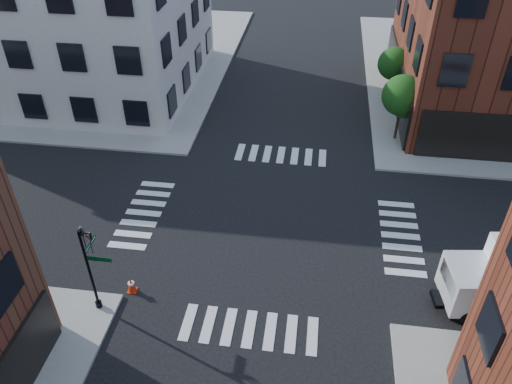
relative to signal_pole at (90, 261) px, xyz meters
name	(u,v)px	position (x,y,z in m)	size (l,w,h in m)	color
ground	(268,224)	(6.72, 6.68, -2.86)	(120.00, 120.00, 0.00)	black
sidewalk_nw	(69,56)	(-14.28, 27.68, -2.78)	(30.00, 30.00, 0.15)	gray
building_nw	(49,14)	(-12.28, 22.68, 2.64)	(22.00, 16.00, 11.00)	beige
tree_near	(403,98)	(14.28, 16.65, 0.30)	(2.69, 2.69, 4.49)	black
tree_far	(395,65)	(14.28, 22.65, 0.02)	(2.43, 2.43, 4.07)	black
signal_pole	(90,261)	(0.00, 0.00, 0.00)	(1.29, 1.24, 4.60)	black
traffic_cone	(131,285)	(1.02, 1.08, -2.48)	(0.44, 0.44, 0.78)	red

